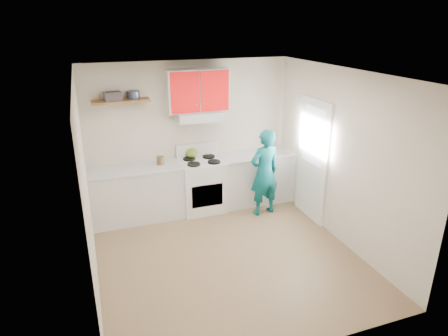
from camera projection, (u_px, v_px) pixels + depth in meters
name	position (u px, v px, depth m)	size (l,w,h in m)	color
floor	(227.00, 255.00, 5.76)	(3.80, 3.80, 0.00)	brown
ceiling	(228.00, 74.00, 4.84)	(3.60, 3.80, 0.04)	white
back_wall	(190.00, 136.00, 6.97)	(3.60, 0.04, 2.60)	beige
front_wall	(298.00, 243.00, 3.62)	(3.60, 0.04, 2.60)	beige
left_wall	(86.00, 191.00, 4.73)	(0.04, 3.80, 2.60)	beige
right_wall	(341.00, 158.00, 5.86)	(0.04, 3.80, 2.60)	beige
door	(313.00, 160.00, 6.57)	(0.05, 0.85, 2.05)	white
door_glass	(313.00, 136.00, 6.41)	(0.01, 0.55, 0.95)	white
counter_left	(137.00, 194.00, 6.68)	(1.52, 0.60, 0.90)	silver
counter_right	(255.00, 178.00, 7.36)	(1.32, 0.60, 0.90)	silver
stove	(202.00, 185.00, 7.01)	(0.76, 0.65, 0.92)	white
range_hood	(199.00, 116.00, 6.67)	(0.76, 0.44, 0.15)	silver
upper_cabinets	(197.00, 90.00, 6.57)	(1.02, 0.33, 0.70)	red
shelf	(121.00, 101.00, 6.22)	(0.90, 0.30, 0.04)	brown
books	(113.00, 96.00, 6.13)	(0.26, 0.19, 0.14)	#3A3335
tin	(133.00, 95.00, 6.27)	(0.20, 0.20, 0.12)	#333D4C
kettle	(191.00, 153.00, 6.96)	(0.21, 0.21, 0.18)	olive
crock	(160.00, 161.00, 6.67)	(0.13, 0.13, 0.16)	brown
cutting_board	(238.00, 157.00, 7.07)	(0.32, 0.23, 0.02)	olive
silicone_mat	(277.00, 154.00, 7.26)	(0.29, 0.24, 0.01)	red
person	(264.00, 173.00, 6.76)	(0.56, 0.37, 1.53)	#0B6167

